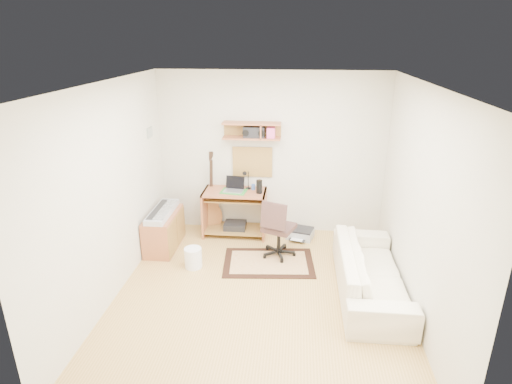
# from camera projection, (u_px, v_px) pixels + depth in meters

# --- Properties ---
(floor) EXTENTS (3.60, 4.00, 0.01)m
(floor) POSITION_uv_depth(u_px,v_px,m) (260.00, 296.00, 5.32)
(floor) COLOR tan
(floor) RESTS_ON ground
(ceiling) EXTENTS (3.60, 4.00, 0.01)m
(ceiling) POSITION_uv_depth(u_px,v_px,m) (260.00, 84.00, 4.41)
(ceiling) COLOR white
(ceiling) RESTS_ON ground
(back_wall) EXTENTS (3.60, 0.01, 2.60)m
(back_wall) POSITION_uv_depth(u_px,v_px,m) (271.00, 154.00, 6.74)
(back_wall) COLOR beige
(back_wall) RESTS_ON ground
(left_wall) EXTENTS (0.01, 4.00, 2.60)m
(left_wall) POSITION_uv_depth(u_px,v_px,m) (109.00, 194.00, 5.03)
(left_wall) COLOR beige
(left_wall) RESTS_ON ground
(right_wall) EXTENTS (0.01, 4.00, 2.60)m
(right_wall) POSITION_uv_depth(u_px,v_px,m) (421.00, 205.00, 4.70)
(right_wall) COLOR beige
(right_wall) RESTS_ON ground
(wall_shelf) EXTENTS (0.90, 0.25, 0.26)m
(wall_shelf) POSITION_uv_depth(u_px,v_px,m) (252.00, 131.00, 6.50)
(wall_shelf) COLOR #AA603C
(wall_shelf) RESTS_ON back_wall
(cork_board) EXTENTS (0.64, 0.03, 0.49)m
(cork_board) POSITION_uv_depth(u_px,v_px,m) (252.00, 162.00, 6.79)
(cork_board) COLOR tan
(cork_board) RESTS_ON back_wall
(wall_photo) EXTENTS (0.02, 0.20, 0.15)m
(wall_photo) POSITION_uv_depth(u_px,v_px,m) (150.00, 133.00, 6.29)
(wall_photo) COLOR #4C8CBF
(wall_photo) RESTS_ON left_wall
(desk) EXTENTS (1.00, 0.55, 0.75)m
(desk) POSITION_uv_depth(u_px,v_px,m) (235.00, 213.00, 6.85)
(desk) COLOR #AA603C
(desk) RESTS_ON floor
(laptop) EXTENTS (0.33, 0.33, 0.23)m
(laptop) POSITION_uv_depth(u_px,v_px,m) (234.00, 185.00, 6.66)
(laptop) COLOR silver
(laptop) RESTS_ON desk
(speaker) EXTENTS (0.10, 0.10, 0.21)m
(speaker) POSITION_uv_depth(u_px,v_px,m) (259.00, 187.00, 6.60)
(speaker) COLOR black
(speaker) RESTS_ON desk
(desk_lamp) EXTENTS (0.10, 0.10, 0.30)m
(desk_lamp) POSITION_uv_depth(u_px,v_px,m) (248.00, 180.00, 6.78)
(desk_lamp) COLOR black
(desk_lamp) RESTS_ON desk
(pencil_cup) EXTENTS (0.06, 0.06, 0.09)m
(pencil_cup) POSITION_uv_depth(u_px,v_px,m) (253.00, 187.00, 6.77)
(pencil_cup) COLOR #3557A1
(pencil_cup) RESTS_ON desk
(boombox) EXTENTS (0.33, 0.15, 0.17)m
(boombox) POSITION_uv_depth(u_px,v_px,m) (254.00, 132.00, 6.50)
(boombox) COLOR black
(boombox) RESTS_ON wall_shelf
(rug) EXTENTS (1.35, 0.96, 0.02)m
(rug) POSITION_uv_depth(u_px,v_px,m) (269.00, 262.00, 6.08)
(rug) COLOR beige
(rug) RESTS_ON floor
(task_chair) EXTENTS (0.60, 0.60, 0.91)m
(task_chair) POSITION_uv_depth(u_px,v_px,m) (279.00, 228.00, 6.13)
(task_chair) COLOR #3C2723
(task_chair) RESTS_ON floor
(cabinet) EXTENTS (0.40, 0.90, 0.55)m
(cabinet) POSITION_uv_depth(u_px,v_px,m) (164.00, 231.00, 6.45)
(cabinet) COLOR #AA603C
(cabinet) RESTS_ON floor
(music_keyboard) EXTENTS (0.28, 0.89, 0.08)m
(music_keyboard) POSITION_uv_depth(u_px,v_px,m) (162.00, 212.00, 6.34)
(music_keyboard) COLOR #B2B5BA
(music_keyboard) RESTS_ON cabinet
(guitar) EXTENTS (0.41, 0.34, 1.33)m
(guitar) POSITION_uv_depth(u_px,v_px,m) (211.00, 192.00, 6.91)
(guitar) COLOR #AA6634
(guitar) RESTS_ON floor
(waste_basket) EXTENTS (0.24, 0.24, 0.29)m
(waste_basket) POSITION_uv_depth(u_px,v_px,m) (193.00, 258.00, 5.93)
(waste_basket) COLOR white
(waste_basket) RESTS_ON floor
(printer) EXTENTS (0.47, 0.41, 0.15)m
(printer) POSITION_uv_depth(u_px,v_px,m) (300.00, 233.00, 6.82)
(printer) COLOR #A5A8AA
(printer) RESTS_ON floor
(sofa) EXTENTS (0.58, 2.00, 0.78)m
(sofa) POSITION_uv_depth(u_px,v_px,m) (371.00, 265.00, 5.26)
(sofa) COLOR beige
(sofa) RESTS_ON floor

